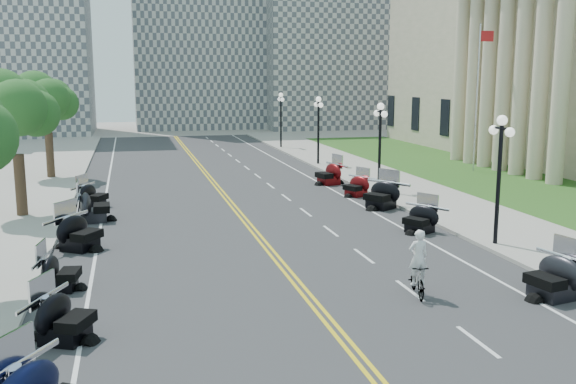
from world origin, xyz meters
TOP-DOWN VIEW (x-y plane):
  - ground at (0.00, 0.00)m, footprint 160.00×160.00m
  - road at (0.00, 10.00)m, footprint 16.00×90.00m
  - centerline_yellow_a at (-0.12, 10.00)m, footprint 0.12×90.00m
  - centerline_yellow_b at (0.12, 10.00)m, footprint 0.12×90.00m
  - edge_line_north at (6.40, 10.00)m, footprint 0.12×90.00m
  - edge_line_south at (-6.40, 10.00)m, footprint 0.12×90.00m
  - lane_dash_5 at (3.20, -4.00)m, footprint 0.12×2.00m
  - lane_dash_6 at (3.20, 0.00)m, footprint 0.12×2.00m
  - lane_dash_7 at (3.20, 4.00)m, footprint 0.12×2.00m
  - lane_dash_8 at (3.20, 8.00)m, footprint 0.12×2.00m
  - lane_dash_9 at (3.20, 12.00)m, footprint 0.12×2.00m
  - lane_dash_10 at (3.20, 16.00)m, footprint 0.12×2.00m
  - lane_dash_11 at (3.20, 20.00)m, footprint 0.12×2.00m
  - lane_dash_12 at (3.20, 24.00)m, footprint 0.12×2.00m
  - lane_dash_13 at (3.20, 28.00)m, footprint 0.12×2.00m
  - lane_dash_14 at (3.20, 32.00)m, footprint 0.12×2.00m
  - lane_dash_15 at (3.20, 36.00)m, footprint 0.12×2.00m
  - lane_dash_16 at (3.20, 40.00)m, footprint 0.12×2.00m
  - lane_dash_17 at (3.20, 44.00)m, footprint 0.12×2.00m
  - lane_dash_18 at (3.20, 48.00)m, footprint 0.12×2.00m
  - lane_dash_19 at (3.20, 52.00)m, footprint 0.12×2.00m
  - sidewalk_north at (10.50, 10.00)m, footprint 5.00×90.00m
  - lawn at (17.50, 18.00)m, footprint 9.00×60.00m
  - distant_block_a at (-18.00, 62.00)m, footprint 18.00×14.00m
  - distant_block_b at (4.00, 68.00)m, footprint 16.00×12.00m
  - distant_block_c at (22.00, 65.00)m, footprint 20.00×14.00m
  - street_lamp_2 at (8.60, 4.00)m, footprint 0.50×1.20m
  - street_lamp_3 at (8.60, 16.00)m, footprint 0.50×1.20m
  - street_lamp_4 at (8.60, 28.00)m, footprint 0.50×1.20m
  - street_lamp_5 at (8.60, 40.00)m, footprint 0.50×1.20m
  - flagpole at (18.00, 22.00)m, footprint 1.10×0.20m
  - tree_3 at (-10.00, 14.00)m, footprint 4.80×4.80m
  - tree_4 at (-10.00, 26.00)m, footprint 4.80×4.80m
  - motorcycle_n_5 at (7.02, -1.65)m, footprint 2.45×2.45m
  - motorcycle_n_7 at (6.79, 6.88)m, footprint 2.55×2.55m
  - motorcycle_n_8 at (7.10, 11.97)m, footprint 3.07×3.07m
  - motorcycle_n_9 at (7.05, 15.47)m, footprint 2.43×2.43m
  - motorcycle_n_10 at (6.78, 19.61)m, footprint 2.56×2.56m
  - motorcycle_s_5 at (-6.76, -1.47)m, footprint 2.59×2.59m
  - motorcycle_s_6 at (-7.26, 2.65)m, footprint 2.05×2.05m
  - motorcycle_s_7 at (-7.00, 7.44)m, footprint 3.01×3.01m
  - motorcycle_s_8 at (-6.71, 12.38)m, footprint 2.27×2.27m
  - motorcycle_s_9 at (-6.92, 15.74)m, footprint 2.60×2.60m
  - bicycle at (3.21, -0.48)m, footprint 0.85×1.77m
  - cyclist_rider at (3.21, -0.48)m, footprint 0.62×0.41m

SIDE VIEW (x-z plane):
  - ground at x=0.00m, z-range 0.00..0.00m
  - road at x=0.00m, z-range 0.00..0.01m
  - centerline_yellow_a at x=-0.12m, z-range 0.01..0.01m
  - centerline_yellow_b at x=0.12m, z-range 0.01..0.01m
  - edge_line_north at x=6.40m, z-range 0.01..0.01m
  - edge_line_south at x=-6.40m, z-range 0.01..0.01m
  - lane_dash_5 at x=3.20m, z-range 0.01..0.01m
  - lane_dash_6 at x=3.20m, z-range 0.01..0.01m
  - lane_dash_7 at x=3.20m, z-range 0.01..0.01m
  - lane_dash_8 at x=3.20m, z-range 0.01..0.01m
  - lane_dash_9 at x=3.20m, z-range 0.01..0.01m
  - lane_dash_10 at x=3.20m, z-range 0.01..0.01m
  - lane_dash_11 at x=3.20m, z-range 0.01..0.01m
  - lane_dash_12 at x=3.20m, z-range 0.01..0.01m
  - lane_dash_13 at x=3.20m, z-range 0.01..0.01m
  - lane_dash_14 at x=3.20m, z-range 0.01..0.01m
  - lane_dash_15 at x=3.20m, z-range 0.01..0.01m
  - lane_dash_16 at x=3.20m, z-range 0.01..0.01m
  - lane_dash_17 at x=3.20m, z-range 0.01..0.01m
  - lane_dash_18 at x=3.20m, z-range 0.01..0.01m
  - lane_dash_19 at x=3.20m, z-range 0.01..0.01m
  - lawn at x=17.50m, z-range 0.00..0.10m
  - sidewalk_north at x=10.50m, z-range 0.00..0.15m
  - bicycle at x=3.21m, z-range 0.00..1.03m
  - motorcycle_s_6 at x=-7.26m, z-range 0.00..1.26m
  - motorcycle_n_9 at x=7.05m, z-range 0.00..1.27m
  - motorcycle_n_7 at x=6.79m, z-range 0.00..1.31m
  - motorcycle_s_9 at x=-6.92m, z-range 0.00..1.35m
  - motorcycle_s_5 at x=-6.76m, z-range 0.00..1.37m
  - motorcycle_n_5 at x=7.02m, z-range 0.00..1.45m
  - motorcycle_n_10 at x=6.78m, z-range 0.00..1.48m
  - motorcycle_s_7 at x=-7.00m, z-range 0.00..1.51m
  - motorcycle_s_8 at x=-6.71m, z-range 0.00..1.56m
  - motorcycle_n_8 at x=7.10m, z-range 0.00..1.56m
  - cyclist_rider at x=3.21m, z-range 1.03..2.73m
  - street_lamp_2 at x=8.60m, z-range 0.15..5.05m
  - street_lamp_3 at x=8.60m, z-range 0.15..5.05m
  - street_lamp_4 at x=8.60m, z-range 0.15..5.05m
  - street_lamp_5 at x=8.60m, z-range 0.15..5.05m
  - tree_3 at x=-10.00m, z-range 0.15..9.35m
  - tree_4 at x=-10.00m, z-range 0.15..9.35m
  - flagpole at x=18.00m, z-range 0.00..10.00m
  - distant_block_c at x=22.00m, z-range 0.00..22.00m
  - distant_block_a at x=-18.00m, z-range 0.00..26.00m
  - distant_block_b at x=4.00m, z-range 0.00..30.00m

